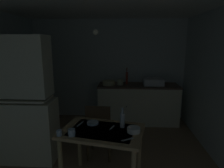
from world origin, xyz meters
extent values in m
plane|color=#937254|center=(0.00, 0.00, 0.00)|extent=(4.62, 4.62, 0.00)
cube|color=silver|center=(0.00, 1.85, 1.19)|extent=(3.72, 0.10, 2.37)
cube|color=silver|center=(0.00, 0.00, 2.42)|extent=(3.72, 3.69, 0.10)
cube|color=beige|center=(-1.24, -0.11, 0.49)|extent=(1.09, 0.45, 0.97)
cube|color=beige|center=(-1.24, -0.11, 1.50)|extent=(1.00, 0.38, 0.90)
cube|color=#F0E5C3|center=(-1.24, -0.13, 1.01)|extent=(0.98, 0.41, 0.02)
cube|color=beige|center=(0.71, 1.48, 0.43)|extent=(1.80, 0.60, 0.86)
cube|color=brown|center=(0.71, 1.48, 0.88)|extent=(1.83, 0.63, 0.03)
sphere|color=#2D2823|center=(0.44, 1.16, 0.47)|extent=(0.02, 0.02, 0.02)
cube|color=white|center=(1.04, 1.48, 0.97)|extent=(0.44, 0.34, 0.15)
cube|color=black|center=(1.04, 1.48, 1.04)|extent=(0.38, 0.28, 0.01)
cylinder|color=maroon|center=(0.44, 1.53, 1.03)|extent=(0.05, 0.05, 0.28)
cylinder|color=maroon|center=(0.44, 1.46, 1.13)|extent=(0.03, 0.12, 0.03)
cylinder|color=#9E3A1D|center=(0.44, 1.59, 1.22)|extent=(0.02, 0.16, 0.12)
cylinder|color=beige|center=(0.03, 1.43, 0.94)|extent=(0.27, 0.27, 0.10)
cylinder|color=beige|center=(0.29, 1.46, 0.95)|extent=(0.14, 0.14, 0.12)
cube|color=tan|center=(0.09, -0.61, 0.75)|extent=(1.13, 0.87, 0.04)
cube|color=silver|center=(0.09, -0.61, 0.76)|extent=(0.88, 0.68, 0.00)
cylinder|color=tan|center=(-0.40, -0.79, 0.36)|extent=(0.06, 0.06, 0.73)
cylinder|color=tan|center=(-0.29, -0.25, 0.36)|extent=(0.06, 0.06, 0.73)
cylinder|color=tan|center=(0.59, -0.42, 0.36)|extent=(0.06, 0.06, 0.73)
cube|color=#473720|center=(-0.01, 0.03, 0.42)|extent=(0.42, 0.42, 0.03)
cube|color=#4A3320|center=(-0.02, -0.15, 0.68)|extent=(0.38, 0.04, 0.48)
cylinder|color=#473720|center=(0.16, 0.19, 0.20)|extent=(0.04, 0.04, 0.41)
cylinder|color=#473720|center=(-0.18, 0.21, 0.20)|extent=(0.04, 0.04, 0.41)
cylinder|color=#473720|center=(0.15, -0.15, 0.20)|extent=(0.04, 0.04, 0.41)
cylinder|color=#473720|center=(-0.19, -0.13, 0.20)|extent=(0.04, 0.04, 0.41)
cylinder|color=white|center=(0.49, -0.65, 0.79)|extent=(0.16, 0.16, 0.06)
cylinder|color=#9EB2C6|center=(-0.05, -0.43, 0.78)|extent=(0.16, 0.16, 0.03)
cylinder|color=#9EB2C6|center=(-0.25, -0.79, 0.81)|extent=(0.08, 0.08, 0.09)
cylinder|color=#9EB2C6|center=(-0.40, -0.79, 0.80)|extent=(0.06, 0.06, 0.07)
cylinder|color=#B7BCC1|center=(0.35, -0.51, 0.86)|extent=(0.06, 0.06, 0.19)
cylinder|color=#B7BCC1|center=(0.35, -0.51, 0.99)|extent=(0.03, 0.03, 0.07)
cube|color=silver|center=(-0.22, -0.45, 0.77)|extent=(0.06, 0.18, 0.00)
cube|color=beige|center=(0.21, -0.54, 0.77)|extent=(0.07, 0.14, 0.00)
cube|color=beige|center=(0.41, -0.84, 0.77)|extent=(0.15, 0.09, 0.00)
sphere|color=#F9EFCC|center=(-0.05, 0.00, 1.99)|extent=(0.08, 0.08, 0.08)
camera|label=1|loc=(0.34, -2.87, 1.85)|focal=31.21mm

